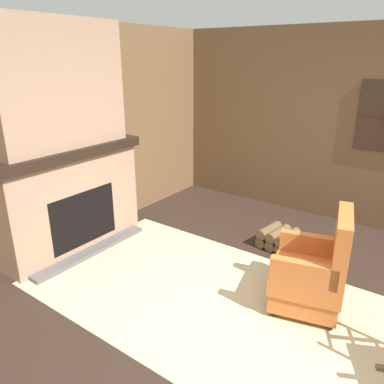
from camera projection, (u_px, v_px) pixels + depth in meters
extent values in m
plane|color=#2D2119|center=(266.00, 330.00, 3.24)|extent=(14.00, 14.00, 0.00)
cube|color=brown|center=(52.00, 140.00, 4.33)|extent=(0.06, 6.12, 2.64)
cube|color=brown|center=(365.00, 130.00, 4.91)|extent=(6.12, 0.06, 2.64)
cube|color=#9E7A60|center=(72.00, 204.00, 4.45)|extent=(0.41, 1.74, 1.16)
cube|color=black|center=(82.00, 217.00, 4.41)|extent=(0.08, 0.91, 0.65)
cube|color=#565451|center=(92.00, 251.00, 4.48)|extent=(0.16, 1.57, 0.06)
cube|color=black|center=(66.00, 152.00, 4.23)|extent=(0.51, 1.84, 0.11)
cube|color=#9E7A60|center=(58.00, 85.00, 3.98)|extent=(0.37, 1.53, 1.35)
cube|color=#C6B789|center=(228.00, 305.00, 3.55)|extent=(4.00, 2.03, 0.01)
cube|color=#C6662D|center=(305.00, 290.00, 3.49)|extent=(0.72, 0.73, 0.24)
cube|color=#C6662D|center=(307.00, 276.00, 3.44)|extent=(0.76, 0.77, 0.18)
cube|color=#C6662D|center=(342.00, 245.00, 3.23)|extent=(0.27, 0.65, 0.57)
cube|color=#C6662D|center=(304.00, 273.00, 3.14)|extent=(0.57, 0.22, 0.20)
cube|color=#C6662D|center=(310.00, 244.00, 3.62)|extent=(0.57, 0.22, 0.20)
cylinder|color=#332319|center=(272.00, 313.00, 3.41)|extent=(0.06, 0.06, 0.06)
cylinder|color=#332319|center=(281.00, 283.00, 3.85)|extent=(0.06, 0.06, 0.06)
cylinder|color=#332319|center=(330.00, 327.00, 3.23)|extent=(0.06, 0.06, 0.06)
cylinder|color=#332319|center=(333.00, 294.00, 3.68)|extent=(0.06, 0.06, 0.06)
cylinder|color=brown|center=(268.00, 239.00, 4.72)|extent=(0.19, 0.41, 0.13)
cylinder|color=brown|center=(278.00, 242.00, 4.63)|extent=(0.19, 0.41, 0.13)
cylinder|color=brown|center=(287.00, 246.00, 4.54)|extent=(0.19, 0.41, 0.13)
cylinder|color=brown|center=(269.00, 231.00, 4.68)|extent=(0.19, 0.41, 0.13)
cylinder|color=brown|center=(278.00, 234.00, 4.59)|extent=(0.19, 0.41, 0.13)
cylinder|color=brown|center=(288.00, 237.00, 4.50)|extent=(0.19, 0.41, 0.13)
ellipsoid|color=#47708E|center=(44.00, 146.00, 4.04)|extent=(0.11, 0.11, 0.10)
cylinder|color=white|center=(42.00, 133.00, 3.99)|extent=(0.06, 0.06, 0.18)
cube|color=brown|center=(98.00, 133.00, 4.61)|extent=(0.17, 0.25, 0.15)
cube|color=silver|center=(103.00, 133.00, 4.56)|extent=(0.01, 0.04, 0.02)
cylinder|color=gold|center=(61.00, 134.00, 4.20)|extent=(0.08, 0.30, 0.29)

